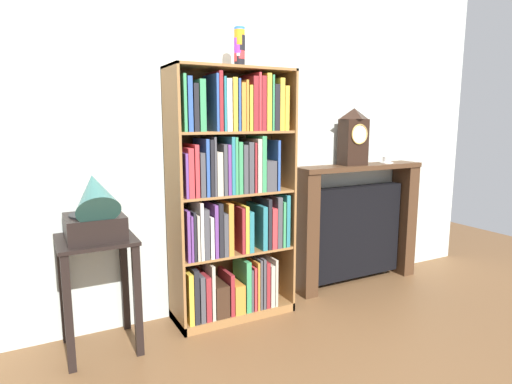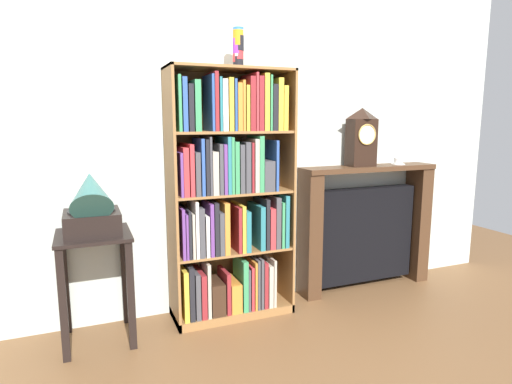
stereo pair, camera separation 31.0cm
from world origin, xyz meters
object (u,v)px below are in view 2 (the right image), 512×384
Objects in this scene: gramophone at (91,206)px; bookshelf at (230,201)px; side_table_left at (95,265)px; fireplace_mantel at (365,228)px; cup_stack at (238,48)px; teacup_with_saucer at (398,162)px; mantel_clock at (362,137)px.

bookshelf is at bearing 5.43° from gramophone.
side_table_left is 0.59× the size of fireplace_mantel.
cup_stack is 1.81m from fireplace_mantel.
cup_stack is at bearing 0.96° from side_table_left.
fireplace_mantel is (2.14, 0.18, -0.38)m from gramophone.
teacup_with_saucer is (1.53, 0.07, 0.21)m from bookshelf.
fireplace_mantel is at bearing 14.59° from mantel_clock.
gramophone is (-0.98, -0.07, -0.99)m from cup_stack.
cup_stack is 0.55× the size of mantel_clock.
fireplace_mantel reaches higher than side_table_left.
cup_stack is at bearing -176.43° from teacup_with_saucer.
mantel_clock is (2.05, 0.16, 0.38)m from gramophone.
bookshelf is at bearing -177.23° from teacup_with_saucer.
teacup_with_saucer is (2.44, 0.16, 0.17)m from gramophone.
bookshelf is 2.47× the size of side_table_left.
cup_stack reaches higher than bookshelf.
mantel_clock is at bearing 3.58° from bookshelf.
fireplace_mantel is (1.23, 0.09, -0.34)m from bookshelf.
gramophone is 0.39× the size of fireplace_mantel.
gramophone is 3.90× the size of teacup_with_saucer.
side_table_left is 1.51× the size of gramophone.
fireplace_mantel is (2.14, 0.13, 0.00)m from side_table_left.
cup_stack is at bearing -174.54° from fireplace_mantel.
cup_stack is (0.07, -0.02, 1.04)m from bookshelf.
teacup_with_saucer is (2.44, 0.11, 0.56)m from side_table_left.
mantel_clock is at bearing 4.40° from gramophone.
gramophone is at bearing -174.57° from bookshelf.
gramophone is 2.18m from fireplace_mantel.
fireplace_mantel is at bearing 4.38° from bookshelf.
mantel_clock is at bearing -179.64° from teacup_with_saucer.
mantel_clock reaches higher than teacup_with_saucer.
mantel_clock is at bearing -165.41° from fireplace_mantel.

